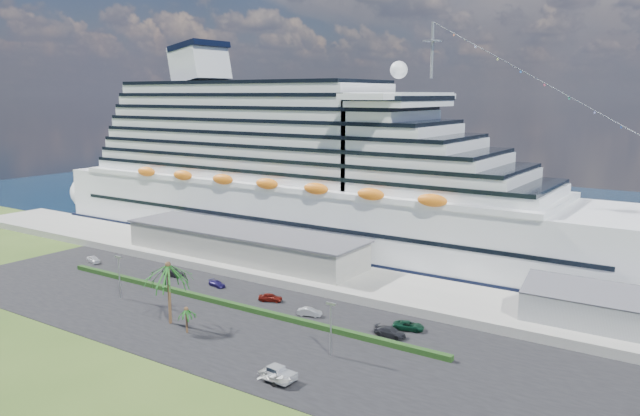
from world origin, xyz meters
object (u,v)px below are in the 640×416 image
Objects in this scene: parked_car_3 at (217,284)px; pickup_truck at (279,373)px; cruise_ship at (313,181)px; boat_trailer at (276,376)px.

pickup_truck is at bearing -115.16° from parked_car_3.
boat_trailer is (40.33, -67.87, -15.45)m from cruise_ship.
cruise_ship is at bearing 120.95° from pickup_truck.
pickup_truck is at bearing 107.29° from boat_trailer.
pickup_truck is (36.04, -26.22, 0.37)m from parked_car_3.
boat_trailer is at bearing -59.28° from cruise_ship.
cruise_ship reaches higher than parked_car_3.
boat_trailer is (36.44, -27.52, 0.52)m from parked_car_3.
parked_car_3 is 44.57m from pickup_truck.
pickup_truck is at bearing -59.05° from cruise_ship.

